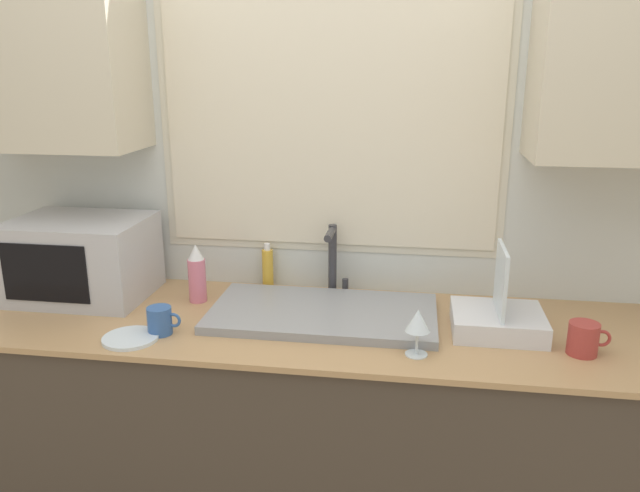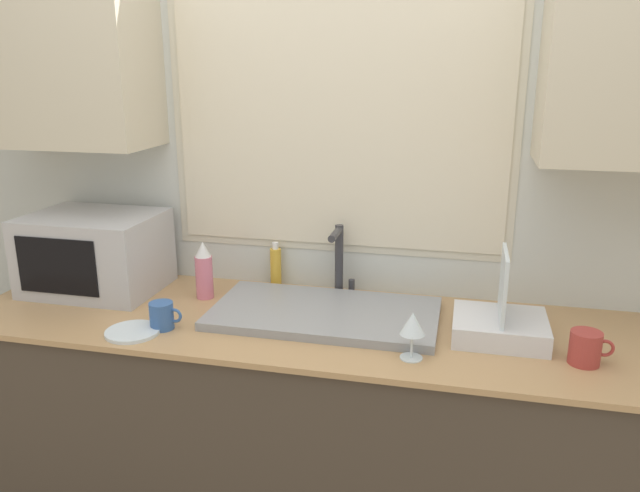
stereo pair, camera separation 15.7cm
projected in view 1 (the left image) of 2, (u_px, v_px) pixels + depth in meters
name	position (u px, v px, depth m)	size (l,w,h in m)	color
countertop	(316.00, 434.00, 2.27)	(2.48, 0.71, 0.89)	#42382D
wall_back	(329.00, 156.00, 2.30)	(6.00, 0.38, 2.60)	silver
sink_basin	(323.00, 313.00, 2.17)	(0.78, 0.43, 0.03)	gray
faucet	(333.00, 256.00, 2.35)	(0.08, 0.16, 0.27)	#333338
microwave	(82.00, 258.00, 2.34)	(0.49, 0.38, 0.30)	#B2B2B7
dish_rack	(498.00, 318.00, 2.05)	(0.30, 0.26, 0.29)	silver
spray_bottle	(197.00, 274.00, 2.30)	(0.07, 0.07, 0.22)	#D8728C
soap_bottle	(268.00, 268.00, 2.44)	(0.04, 0.04, 0.18)	gold
mug_near_sink	(160.00, 321.00, 2.03)	(0.11, 0.08, 0.09)	#335999
wine_glass	(418.00, 322.00, 1.86)	(0.08, 0.08, 0.15)	silver
mug_by_rack	(584.00, 339.00, 1.89)	(0.13, 0.09, 0.10)	#A53833
small_plate	(130.00, 338.00, 2.00)	(0.18, 0.18, 0.01)	silver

